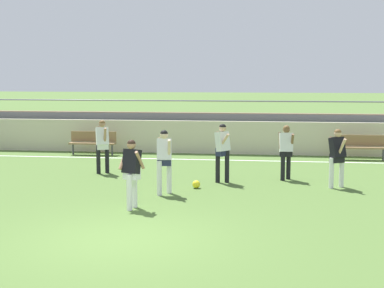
% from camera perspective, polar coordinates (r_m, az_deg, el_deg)
% --- Properties ---
extents(ground_plane, '(160.00, 160.00, 0.00)m').
position_cam_1_polar(ground_plane, '(11.29, -7.01, -9.31)').
color(ground_plane, '#4C6B30').
extents(field_line_sideline, '(44.00, 0.12, 0.01)m').
position_cam_1_polar(field_line_sideline, '(21.13, -0.16, -1.53)').
color(field_line_sideline, white).
rests_on(field_line_sideline, ground).
extents(sideline_wall, '(48.00, 0.16, 1.28)m').
position_cam_1_polar(sideline_wall, '(22.66, 0.37, 0.69)').
color(sideline_wall, beige).
rests_on(sideline_wall, ground).
extents(bleacher_stand, '(27.01, 2.55, 1.92)m').
position_cam_1_polar(bleacher_stand, '(24.71, 6.30, 1.50)').
color(bleacher_stand, '#897051').
rests_on(bleacher_stand, ground).
extents(bench_far_left, '(1.80, 0.40, 0.90)m').
position_cam_1_polar(bench_far_left, '(21.91, 16.38, -0.08)').
color(bench_far_left, olive).
rests_on(bench_far_left, ground).
extents(bench_near_bin, '(1.80, 0.40, 0.90)m').
position_cam_1_polar(bench_near_bin, '(22.62, -9.76, 0.32)').
color(bench_near_bin, olive).
rests_on(bench_near_bin, ground).
extents(player_white_overlapping, '(0.44, 0.57, 1.69)m').
position_cam_1_polar(player_white_overlapping, '(15.01, -2.77, -1.21)').
color(player_white_overlapping, white).
rests_on(player_white_overlapping, ground).
extents(player_white_dropping_back, '(0.47, 0.68, 1.71)m').
position_cam_1_polar(player_white_dropping_back, '(16.63, 3.03, -0.35)').
color(player_white_dropping_back, black).
rests_on(player_white_dropping_back, ground).
extents(player_dark_wide_left, '(0.60, 0.44, 1.63)m').
position_cam_1_polar(player_dark_wide_left, '(13.48, -5.98, -2.38)').
color(player_dark_wide_left, white).
rests_on(player_dark_wide_left, ground).
extents(player_white_deep_cover, '(0.49, 0.58, 1.69)m').
position_cam_1_polar(player_white_deep_cover, '(18.35, -8.85, 0.23)').
color(player_white_deep_cover, black).
rests_on(player_white_deep_cover, ground).
extents(player_white_pressing_high, '(0.45, 0.53, 1.63)m').
position_cam_1_polar(player_white_pressing_high, '(17.25, 9.28, -0.36)').
color(player_white_pressing_high, black).
rests_on(player_white_pressing_high, ground).
extents(player_dark_wide_right, '(0.51, 0.70, 1.63)m').
position_cam_1_polar(player_dark_wide_right, '(16.37, 14.15, -0.88)').
color(player_dark_wide_right, white).
rests_on(player_dark_wide_right, ground).
extents(soccer_ball, '(0.22, 0.22, 0.22)m').
position_cam_1_polar(soccer_ball, '(15.93, 0.42, -4.01)').
color(soccer_ball, yellow).
rests_on(soccer_ball, ground).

